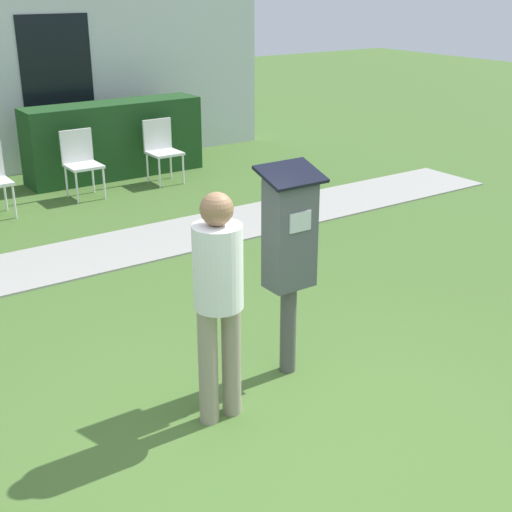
{
  "coord_description": "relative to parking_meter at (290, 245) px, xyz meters",
  "views": [
    {
      "loc": [
        -2.36,
        -3.06,
        2.78
      ],
      "look_at": [
        0.16,
        0.59,
        1.05
      ],
      "focal_mm": 50.0,
      "sensor_mm": 36.0,
      "label": 1
    }
  ],
  "objects": [
    {
      "name": "outdoor_chair_middle",
      "position": [
        0.5,
        5.29,
        -0.49
      ],
      "size": [
        0.44,
        0.44,
        0.9
      ],
      "rotation": [
        0.0,
        0.0,
        0.16
      ],
      "color": "white",
      "rests_on": "ground"
    },
    {
      "name": "person_standing",
      "position": [
        -0.74,
        -0.23,
        -0.09
      ],
      "size": [
        0.32,
        0.32,
        1.58
      ],
      "rotation": [
        0.0,
        0.0,
        -0.12
      ],
      "color": "gray",
      "rests_on": "ground"
    },
    {
      "name": "ground_plane",
      "position": [
        -0.53,
        -0.7,
        -1.02
      ],
      "size": [
        40.0,
        40.0,
        0.0
      ],
      "primitive_type": "plane",
      "color": "#476B2D"
    },
    {
      "name": "parking_meter",
      "position": [
        0.0,
        0.0,
        0.0
      ],
      "size": [
        0.44,
        0.31,
        1.59
      ],
      "color": "#4C4C4C",
      "rests_on": "ground"
    },
    {
      "name": "hedge_row",
      "position": [
        1.32,
        6.03,
        -0.47
      ],
      "size": [
        2.64,
        0.6,
        1.1
      ],
      "color": "#1E471E",
      "rests_on": "ground"
    },
    {
      "name": "sidewalk",
      "position": [
        -0.53,
        3.11,
        -1.01
      ],
      "size": [
        12.0,
        1.1,
        0.02
      ],
      "color": "#A3A099",
      "rests_on": "ground"
    },
    {
      "name": "outdoor_chair_right",
      "position": [
        1.75,
        5.36,
        -0.49
      ],
      "size": [
        0.44,
        0.44,
        0.9
      ],
      "rotation": [
        0.0,
        0.0,
        0.08
      ],
      "color": "white",
      "rests_on": "ground"
    }
  ]
}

